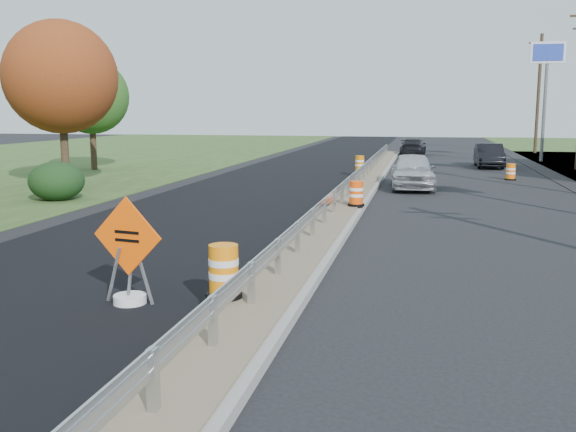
% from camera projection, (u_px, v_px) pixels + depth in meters
% --- Properties ---
extents(ground, '(140.00, 140.00, 0.00)m').
position_uv_depth(ground, '(312.00, 244.00, 16.62)').
color(ground, black).
rests_on(ground, ground).
extents(milled_overlay, '(7.20, 120.00, 0.01)m').
position_uv_depth(milled_overlay, '(251.00, 192.00, 27.17)').
color(milled_overlay, black).
rests_on(milled_overlay, ground).
extents(median, '(1.60, 55.00, 0.23)m').
position_uv_depth(median, '(349.00, 199.00, 24.32)').
color(median, gray).
rests_on(median, ground).
extents(guardrail, '(0.10, 46.15, 0.72)m').
position_uv_depth(guardrail, '(352.00, 180.00, 25.18)').
color(guardrail, silver).
rests_on(guardrail, median).
extents(pylon_sign_north, '(2.20, 0.30, 7.90)m').
position_uv_depth(pylon_sign_north, '(547.00, 64.00, 42.36)').
color(pylon_sign_north, slate).
rests_on(pylon_sign_north, ground).
extents(utility_pole_north, '(1.90, 0.26, 9.40)m').
position_uv_depth(utility_pole_north, '(539.00, 91.00, 51.09)').
color(utility_pole_north, '#473523').
rests_on(utility_pole_north, ground).
extents(hedge_north, '(2.09, 2.09, 1.52)m').
position_uv_depth(hedge_north, '(57.00, 181.00, 24.54)').
color(hedge_north, black).
rests_on(hedge_north, ground).
extents(tree_near_red, '(4.95, 4.95, 7.35)m').
position_uv_depth(tree_near_red, '(61.00, 77.00, 28.15)').
color(tree_near_red, '#473523').
rests_on(tree_near_red, ground).
extents(tree_near_back, '(4.29, 4.29, 6.37)m').
position_uv_depth(tree_near_back, '(91.00, 97.00, 36.59)').
color(tree_near_back, '#473523').
rests_on(tree_near_back, ground).
extents(caution_sign, '(1.39, 0.59, 1.94)m').
position_uv_depth(caution_sign, '(129.00, 277.00, 11.42)').
color(caution_sign, white).
rests_on(caution_sign, ground).
extents(barrel_median_near, '(0.63, 0.63, 0.93)m').
position_uv_depth(barrel_median_near, '(224.00, 272.00, 11.04)').
color(barrel_median_near, black).
rests_on(barrel_median_near, median).
extents(barrel_median_mid, '(0.57, 0.57, 0.84)m').
position_uv_depth(barrel_median_mid, '(356.00, 194.00, 21.68)').
color(barrel_median_mid, black).
rests_on(barrel_median_mid, median).
extents(barrel_median_far, '(0.58, 0.58, 0.86)m').
position_uv_depth(barrel_median_far, '(360.00, 164.00, 33.61)').
color(barrel_median_far, black).
rests_on(barrel_median_far, median).
extents(barrel_shoulder_mid, '(0.55, 0.55, 0.81)m').
position_uv_depth(barrel_shoulder_mid, '(511.00, 172.00, 31.91)').
color(barrel_shoulder_mid, black).
rests_on(barrel_shoulder_mid, ground).
extents(barrel_shoulder_far, '(0.58, 0.58, 0.86)m').
position_uv_depth(barrel_shoulder_far, '(493.00, 159.00, 40.52)').
color(barrel_shoulder_far, black).
rests_on(barrel_shoulder_far, ground).
extents(car_silver, '(2.15, 4.75, 1.58)m').
position_uv_depth(car_silver, '(413.00, 171.00, 28.39)').
color(car_silver, silver).
rests_on(car_silver, ground).
extents(car_dark_mid, '(1.55, 4.37, 1.44)m').
position_uv_depth(car_dark_mid, '(489.00, 155.00, 39.00)').
color(car_dark_mid, black).
rests_on(car_dark_mid, ground).
extents(car_dark_far, '(2.00, 4.58, 1.31)m').
position_uv_depth(car_dark_far, '(413.00, 147.00, 49.23)').
color(car_dark_far, black).
rests_on(car_dark_far, ground).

